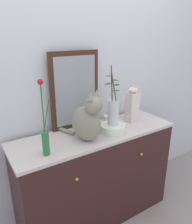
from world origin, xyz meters
The scene contains 10 objects.
ground_plane centered at (0.00, 0.00, 0.00)m, with size 6.00×6.00×0.00m, color gray.
wall_back centered at (0.00, 0.30, 1.30)m, with size 4.40×0.08×2.60m, color silver.
sideboard centered at (0.00, 0.00, 0.43)m, with size 1.40×0.46×0.87m.
mirror_leaning centered at (-0.08, 0.20, 1.19)m, with size 0.43×0.03×0.64m.
cat_sitting centered at (-0.13, -0.08, 1.03)m, with size 0.24×0.43×0.40m.
vase_slim_green centered at (-0.47, -0.11, 1.01)m, with size 0.07×0.05×0.52m.
bowl_porcelain centered at (0.13, -0.06, 0.90)m, with size 0.21×0.21×0.06m, color white.
vase_glass_clear centered at (0.12, -0.06, 1.05)m, with size 0.14×0.13×0.48m.
jar_lidded_porcelain centered at (0.41, 0.04, 1.02)m, with size 0.09×0.09×0.34m.
candle_pillar centered at (0.16, 0.07, 0.91)m, with size 0.05×0.05×0.11m.
Camera 1 is at (-0.89, -1.39, 1.65)m, focal length 35.43 mm.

